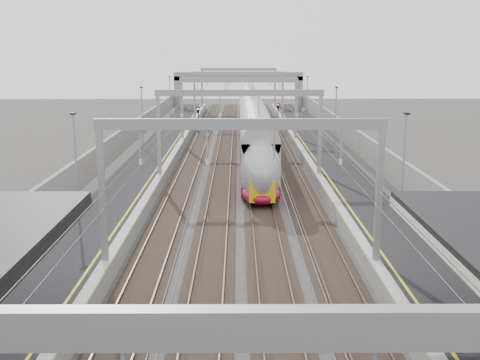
{
  "coord_description": "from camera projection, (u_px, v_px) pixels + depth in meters",
  "views": [
    {
      "loc": [
        -0.13,
        -4.56,
        10.56
      ],
      "look_at": [
        0.0,
        29.77,
        3.14
      ],
      "focal_mm": 45.0,
      "sensor_mm": 36.0,
      "label": 1
    }
  ],
  "objects": [
    {
      "name": "overbridge",
      "position": [
        238.0,
        81.0,
        103.3
      ],
      "size": [
        22.0,
        2.2,
        6.9
      ],
      "color": "gray",
      "rests_on": "ground"
    },
    {
      "name": "tracks",
      "position": [
        239.0,
        178.0,
        50.66
      ],
      "size": [
        11.4,
        140.0,
        0.2
      ],
      "color": "black",
      "rests_on": "ground"
    },
    {
      "name": "signal_red_far",
      "position": [
        278.0,
        111.0,
        82.37
      ],
      "size": [
        0.32,
        0.32,
        3.48
      ],
      "color": "black",
      "rests_on": "ground"
    },
    {
      "name": "signal_green",
      "position": [
        198.0,
        115.0,
        76.9
      ],
      "size": [
        0.32,
        0.32,
        3.48
      ],
      "color": "black",
      "rests_on": "ground"
    },
    {
      "name": "train",
      "position": [
        253.0,
        132.0,
        63.12
      ],
      "size": [
        2.81,
        51.12,
        4.43
      ],
      "color": "maroon",
      "rests_on": "ground"
    },
    {
      "name": "overhead_line",
      "position": [
        239.0,
        99.0,
        55.84
      ],
      "size": [
        13.0,
        140.0,
        6.6
      ],
      "color": "gray",
      "rests_on": "platform_left"
    },
    {
      "name": "signal_red_near",
      "position": [
        267.0,
        123.0,
        68.35
      ],
      "size": [
        0.32,
        0.32,
        3.48
      ],
      "color": "black",
      "rests_on": "ground"
    },
    {
      "name": "platform_left",
      "position": [
        144.0,
        172.0,
        50.53
      ],
      "size": [
        4.0,
        120.0,
        1.0
      ],
      "primitive_type": "cube",
      "color": "black",
      "rests_on": "ground"
    },
    {
      "name": "platform_right",
      "position": [
        334.0,
        172.0,
        50.59
      ],
      "size": [
        4.0,
        120.0,
        1.0
      ],
      "primitive_type": "cube",
      "color": "black",
      "rests_on": "ground"
    },
    {
      "name": "wall_left",
      "position": [
        106.0,
        160.0,
        50.29
      ],
      "size": [
        0.3,
        120.0,
        3.2
      ],
      "primitive_type": "cube",
      "color": "gray",
      "rests_on": "ground"
    },
    {
      "name": "wall_right",
      "position": [
        373.0,
        159.0,
        50.37
      ],
      "size": [
        0.3,
        120.0,
        3.2
      ],
      "primitive_type": "cube",
      "color": "gray",
      "rests_on": "ground"
    }
  ]
}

